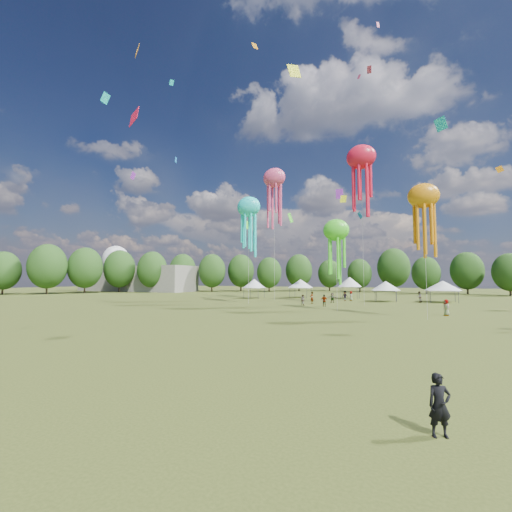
% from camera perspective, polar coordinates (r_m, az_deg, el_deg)
% --- Properties ---
extents(ground, '(300.00, 300.00, 0.00)m').
position_cam_1_polar(ground, '(14.28, -11.93, -20.28)').
color(ground, '#384416').
rests_on(ground, ground).
extents(observer_main, '(0.68, 0.58, 1.59)m').
position_cam_1_polar(observer_main, '(10.48, 28.99, -21.49)').
color(observer_main, black).
rests_on(observer_main, ground).
extents(spectator_near, '(0.97, 0.89, 1.61)m').
position_cam_1_polar(spectator_near, '(50.85, 8.05, -7.52)').
color(spectator_near, gray).
rests_on(spectator_near, ground).
extents(spectators_far, '(18.65, 22.32, 1.92)m').
position_cam_1_polar(spectators_far, '(56.90, 17.52, -6.91)').
color(spectators_far, gray).
rests_on(spectators_far, ground).
extents(festival_tents, '(39.62, 11.58, 4.40)m').
position_cam_1_polar(festival_tents, '(66.94, 15.22, -4.67)').
color(festival_tents, '#47474C').
rests_on(festival_tents, ground).
extents(show_kites, '(28.47, 23.44, 25.08)m').
position_cam_1_polar(show_kites, '(53.82, 8.92, 9.95)').
color(show_kites, '#1BECEB').
rests_on(show_kites, ground).
extents(small_kites, '(79.02, 62.80, 41.64)m').
position_cam_1_polar(small_kites, '(58.73, 14.41, 20.04)').
color(small_kites, '#1BECEB').
rests_on(small_kites, ground).
extents(treeline, '(201.57, 95.24, 13.43)m').
position_cam_1_polar(treeline, '(74.61, 14.99, -1.86)').
color(treeline, '#38281C').
rests_on(treeline, ground).
extents(hangar, '(40.00, 12.00, 8.00)m').
position_cam_1_polar(hangar, '(115.37, -19.80, -3.70)').
color(hangar, gray).
rests_on(hangar, ground).
extents(radome, '(9.00, 9.00, 16.00)m').
position_cam_1_polar(radome, '(131.13, -22.96, -1.00)').
color(radome, white).
rests_on(radome, ground).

